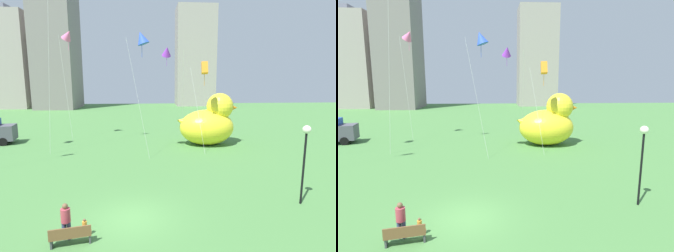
% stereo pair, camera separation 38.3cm
% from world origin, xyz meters
% --- Properties ---
extents(ground_plane, '(140.00, 140.00, 0.00)m').
position_xyz_m(ground_plane, '(0.00, 0.00, 0.00)').
color(ground_plane, '#487E3F').
extents(park_bench, '(1.80, 0.80, 0.90)m').
position_xyz_m(park_bench, '(-2.47, -2.12, 0.48)').
color(park_bench, brown).
rests_on(park_bench, ground).
extents(person_adult, '(0.42, 0.42, 1.71)m').
position_xyz_m(person_adult, '(-2.79, -1.61, 0.94)').
color(person_adult, '#38476B').
rests_on(person_adult, ground).
extents(person_child, '(0.21, 0.21, 0.86)m').
position_xyz_m(person_child, '(-2.03, -1.45, 0.48)').
color(person_child, silver).
rests_on(person_child, ground).
extents(giant_inflatable_duck, '(6.88, 4.41, 5.70)m').
position_xyz_m(giant_inflatable_duck, '(7.51, 15.80, 2.43)').
color(giant_inflatable_duck, yellow).
rests_on(giant_inflatable_duck, ground).
extents(lamppost, '(0.46, 0.46, 4.61)m').
position_xyz_m(lamppost, '(9.68, 1.04, 3.50)').
color(lamppost, black).
rests_on(lamppost, ground).
extents(city_skyline, '(63.44, 18.69, 38.98)m').
position_xyz_m(city_skyline, '(-20.44, 61.48, 15.33)').
color(city_skyline, slate).
rests_on(city_skyline, ground).
extents(kite_pink, '(1.97, 1.92, 12.94)m').
position_xyz_m(kite_pink, '(-8.17, 19.47, 12.14)').
color(kite_pink, silver).
rests_on(kite_pink, ground).
extents(kite_purple, '(2.81, 3.95, 11.25)m').
position_xyz_m(kite_purple, '(3.16, 20.01, 10.47)').
color(kite_purple, silver).
rests_on(kite_purple, ground).
extents(kite_orange, '(1.73, 1.87, 8.88)m').
position_xyz_m(kite_orange, '(6.36, 13.11, 8.22)').
color(kite_orange, silver).
rests_on(kite_orange, ground).
extents(kite_blue, '(2.12, 1.99, 11.52)m').
position_xyz_m(kite_blue, '(0.38, 12.08, 10.80)').
color(kite_blue, silver).
rests_on(kite_blue, ground).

